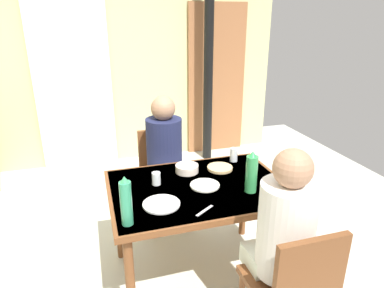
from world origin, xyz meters
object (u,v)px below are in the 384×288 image
object	(u,v)px
water_bottle_green_near	(251,173)
serving_bowl_center	(187,168)
dining_table	(198,196)
person_near_diner	(285,226)
chair_near_diner	(294,287)
water_bottle_green_far	(126,202)
person_far_diner	(165,148)
chair_far_diner	(162,172)

from	to	relation	value
water_bottle_green_near	serving_bowl_center	xyz separation A→B (m)	(-0.32, 0.41, -0.11)
dining_table	water_bottle_green_near	distance (m)	0.41
water_bottle_green_near	person_near_diner	bearing A→B (deg)	-94.73
chair_near_diner	water_bottle_green_near	bearing A→B (deg)	86.31
dining_table	water_bottle_green_far	xyz separation A→B (m)	(-0.52, -0.31, 0.22)
water_bottle_green_far	serving_bowl_center	xyz separation A→B (m)	(0.50, 0.55, -0.11)
water_bottle_green_near	person_far_diner	bearing A→B (deg)	115.37
person_far_diner	water_bottle_green_near	size ratio (longest dim) A/B	2.73
chair_near_diner	person_far_diner	world-z (taller)	person_far_diner
chair_near_diner	water_bottle_green_far	distance (m)	0.98
person_far_diner	chair_near_diner	bearing A→B (deg)	103.71
water_bottle_green_near	dining_table	bearing A→B (deg)	150.39
dining_table	person_far_diner	size ratio (longest dim) A/B	1.56
person_near_diner	person_far_diner	world-z (taller)	same
person_far_diner	serving_bowl_center	world-z (taller)	person_far_diner
dining_table	serving_bowl_center	world-z (taller)	serving_bowl_center
chair_near_diner	serving_bowl_center	bearing A→B (deg)	105.09
person_near_diner	serving_bowl_center	distance (m)	0.93
person_far_diner	water_bottle_green_near	world-z (taller)	person_far_diner
person_far_diner	water_bottle_green_far	size ratio (longest dim) A/B	2.64
chair_far_diner	person_far_diner	distance (m)	0.31
water_bottle_green_near	serving_bowl_center	world-z (taller)	water_bottle_green_near
chair_far_diner	water_bottle_green_far	world-z (taller)	water_bottle_green_far
chair_near_diner	person_near_diner	xyz separation A→B (m)	(-0.00, 0.14, 0.28)
chair_far_diner	serving_bowl_center	bearing A→B (deg)	97.72
chair_far_diner	person_near_diner	xyz separation A→B (m)	(0.35, -1.44, 0.28)
person_near_diner	serving_bowl_center	size ratio (longest dim) A/B	4.53
dining_table	chair_near_diner	size ratio (longest dim) A/B	1.38
chair_near_diner	water_bottle_green_near	xyz separation A→B (m)	(0.04, 0.61, 0.37)
chair_far_diner	water_bottle_green_far	distance (m)	1.24
chair_near_diner	dining_table	bearing A→B (deg)	108.52
person_near_diner	water_bottle_green_near	distance (m)	0.49
chair_far_diner	serving_bowl_center	world-z (taller)	chair_far_diner
dining_table	chair_far_diner	distance (m)	0.81
chair_near_diner	serving_bowl_center	size ratio (longest dim) A/B	5.12
dining_table	water_bottle_green_far	world-z (taller)	water_bottle_green_far
person_far_diner	chair_far_diner	bearing A→B (deg)	-90.00
chair_far_diner	water_bottle_green_far	size ratio (longest dim) A/B	2.98
person_far_diner	water_bottle_green_far	bearing A→B (deg)	66.07
chair_near_diner	serving_bowl_center	world-z (taller)	chair_near_diner
dining_table	chair_near_diner	bearing A→B (deg)	-71.48
dining_table	chair_far_diner	xyz separation A→B (m)	(-0.09, 0.79, -0.16)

